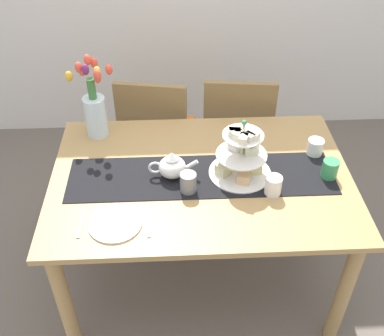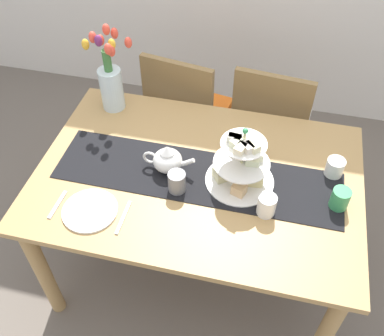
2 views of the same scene
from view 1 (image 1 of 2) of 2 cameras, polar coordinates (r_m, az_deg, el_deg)
name	(u,v)px [view 1 (image 1 of 2)]	position (r m, az deg, el deg)	size (l,w,h in m)	color
ground_plane	(200,273)	(2.75, 0.95, -12.89)	(8.00, 8.00, 0.00)	#6B6056
dining_table	(201,192)	(2.27, 1.12, -2.96)	(1.44, 0.98, 0.75)	tan
chair_left	(157,133)	(2.92, -4.43, 4.42)	(0.49, 0.49, 0.91)	olive
chair_right	(237,130)	(2.95, 5.59, 4.68)	(0.46, 0.46, 0.91)	olive
table_runner	(201,176)	(2.19, 1.17, -1.02)	(1.27, 0.32, 0.00)	black
tiered_cake_stand	(241,156)	(2.15, 6.14, 1.43)	(0.30, 0.30, 0.30)	beige
teapot	(172,166)	(2.16, -2.51, 0.22)	(0.24, 0.13, 0.14)	white
tulip_vase	(95,107)	(2.44, -12.02, 7.45)	(0.23, 0.21, 0.43)	silver
cream_jug	(315,147)	(2.39, 15.08, 2.53)	(0.08, 0.08, 0.09)	white
dinner_plate_left	(115,223)	(1.99, -9.54, -6.79)	(0.23, 0.23, 0.01)	white
fork_left	(81,225)	(2.01, -13.65, -6.88)	(0.02, 0.15, 0.01)	silver
knife_left	(149,222)	(1.98, -5.33, -6.75)	(0.01, 0.17, 0.01)	silver
mug_grey	(188,182)	(2.08, -0.48, -1.80)	(0.08, 0.08, 0.10)	slate
mug_white_text	(273,186)	(2.10, 10.08, -2.16)	(0.08, 0.08, 0.10)	white
mug_orange	(330,169)	(2.26, 16.77, -0.14)	(0.08, 0.08, 0.10)	#389356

